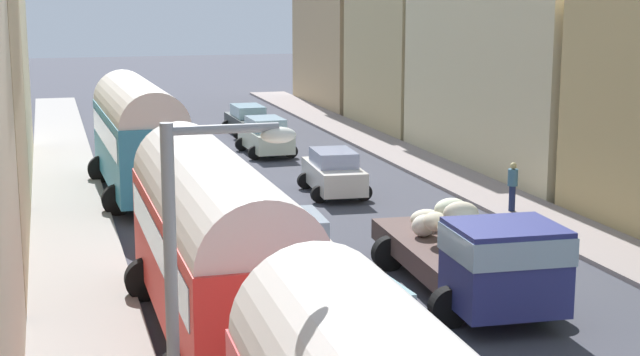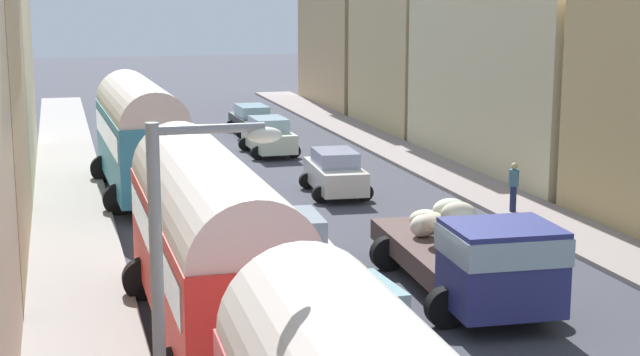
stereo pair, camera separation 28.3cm
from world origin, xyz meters
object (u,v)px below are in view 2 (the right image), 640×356
(parked_bus_1, at_px, (209,236))
(car_4, at_px, (358,321))
(parked_bus_2, at_px, (140,131))
(car_5, at_px, (290,242))
(cargo_truck_0, at_px, (473,254))
(car_0, at_px, (335,173))
(car_1, at_px, (269,136))
(pedestrian_1, at_px, (514,185))
(car_2, at_px, (252,120))
(streetlamp_near, at_px, (177,306))

(parked_bus_1, xyz_separation_m, car_4, (2.66, -1.89, -1.45))
(parked_bus_2, bearing_deg, parked_bus_1, -89.57)
(parked_bus_1, distance_m, car_5, 5.62)
(cargo_truck_0, bearing_deg, car_0, 88.37)
(parked_bus_2, bearing_deg, car_1, 49.42)
(pedestrian_1, bearing_deg, car_0, 135.13)
(car_5, bearing_deg, parked_bus_2, 105.67)
(car_0, distance_m, car_4, 15.73)
(car_4, bearing_deg, pedestrian_1, 50.75)
(car_1, height_order, pedestrian_1, pedestrian_1)
(car_4, height_order, pedestrian_1, pedestrian_1)
(car_1, distance_m, car_2, 6.09)
(cargo_truck_0, bearing_deg, car_5, 130.25)
(car_0, relative_size, car_5, 0.96)
(streetlamp_near, bearing_deg, pedestrian_1, 52.32)
(car_1, bearing_deg, car_4, -98.18)
(parked_bus_1, xyz_separation_m, car_5, (2.84, 4.62, -1.48))
(car_4, relative_size, pedestrian_1, 2.18)
(parked_bus_2, height_order, pedestrian_1, parked_bus_2)
(parked_bus_2, bearing_deg, car_2, 63.33)
(parked_bus_2, distance_m, streetlamp_near, 23.28)
(car_0, xyz_separation_m, car_1, (-0.43, 9.15, 0.01))
(pedestrian_1, bearing_deg, cargo_truck_0, -122.08)
(cargo_truck_0, bearing_deg, parked_bus_1, -174.45)
(car_4, distance_m, pedestrian_1, 13.63)
(parked_bus_2, distance_m, cargo_truck_0, 15.91)
(car_0, bearing_deg, parked_bus_1, -116.33)
(car_1, height_order, car_4, car_1)
(streetlamp_near, bearing_deg, car_0, 68.97)
(car_0, xyz_separation_m, car_5, (-3.76, -8.72, -0.07))
(cargo_truck_0, xyz_separation_m, car_5, (-3.40, 4.01, -0.48))
(car_0, bearing_deg, cargo_truck_0, -91.63)
(parked_bus_2, height_order, car_0, parked_bus_2)
(cargo_truck_0, height_order, pedestrian_1, cargo_truck_0)
(pedestrian_1, relative_size, streetlamp_near, 0.31)
(car_1, height_order, streetlamp_near, streetlamp_near)
(cargo_truck_0, relative_size, car_1, 1.85)
(car_1, xyz_separation_m, car_5, (-3.32, -17.87, -0.08))
(car_0, height_order, car_5, car_0)
(parked_bus_1, xyz_separation_m, parked_bus_2, (-0.11, 15.16, 0.09))
(parked_bus_2, height_order, car_4, parked_bus_2)
(car_1, bearing_deg, parked_bus_2, -130.58)
(car_0, xyz_separation_m, streetlamp_near, (-8.22, -21.38, 2.65))
(car_0, relative_size, streetlamp_near, 0.70)
(streetlamp_near, bearing_deg, cargo_truck_0, 47.76)
(parked_bus_1, relative_size, car_0, 2.44)
(car_2, height_order, pedestrian_1, pedestrian_1)
(cargo_truck_0, bearing_deg, streetlamp_near, -132.24)
(car_4, relative_size, car_5, 0.91)
(car_0, distance_m, pedestrian_1, 6.62)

